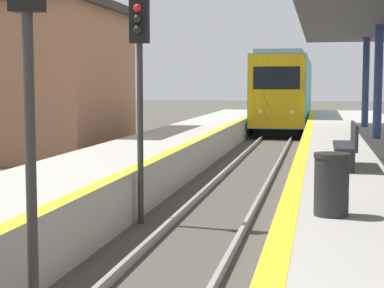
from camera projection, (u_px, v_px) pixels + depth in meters
The scene contains 5 objects.
train at pixel (286, 91), 39.68m from camera, with size 2.79×18.47×4.43m.
signal_near at pixel (27, 52), 6.93m from camera, with size 0.36×0.31×4.42m.
signal_mid at pixel (140, 66), 12.34m from camera, with size 0.36×0.31×4.42m.
trash_bin at pixel (331, 184), 8.40m from camera, with size 0.47×0.47×0.83m.
bench at pixel (348, 144), 13.20m from camera, with size 0.44×1.92×0.92m.
Camera 1 is at (2.06, -2.17, 2.76)m, focal length 60.00 mm.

